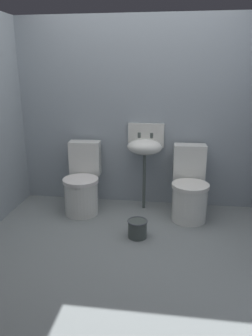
{
  "coord_description": "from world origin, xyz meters",
  "views": [
    {
      "loc": [
        0.41,
        -2.6,
        1.61
      ],
      "look_at": [
        0.0,
        0.29,
        0.7
      ],
      "focal_mm": 34.56,
      "sensor_mm": 36.0,
      "label": 1
    }
  ],
  "objects_px": {
    "toilet_left": "(82,184)",
    "sink": "(145,146)",
    "bucket": "(137,228)",
    "toilet_right": "(189,190)"
  },
  "relations": [
    {
      "from": "toilet_left",
      "to": "sink",
      "type": "bearing_deg",
      "value": -168.8
    },
    {
      "from": "toilet_left",
      "to": "sink",
      "type": "xyz_separation_m",
      "value": [
        0.7,
        0.19,
        0.43
      ]
    },
    {
      "from": "toilet_left",
      "to": "bucket",
      "type": "distance_m",
      "value": 0.92
    },
    {
      "from": "toilet_right",
      "to": "bucket",
      "type": "height_order",
      "value": "toilet_right"
    },
    {
      "from": "toilet_left",
      "to": "toilet_right",
      "type": "relative_size",
      "value": 1.0
    },
    {
      "from": "bucket",
      "to": "sink",
      "type": "bearing_deg",
      "value": 89.89
    },
    {
      "from": "toilet_left",
      "to": "sink",
      "type": "distance_m",
      "value": 0.84
    },
    {
      "from": "toilet_left",
      "to": "bucket",
      "type": "height_order",
      "value": "toilet_left"
    },
    {
      "from": "toilet_right",
      "to": "bucket",
      "type": "xyz_separation_m",
      "value": [
        -0.52,
        -0.55,
        -0.23
      ]
    },
    {
      "from": "sink",
      "to": "toilet_right",
      "type": "bearing_deg",
      "value": -20.05
    }
  ]
}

